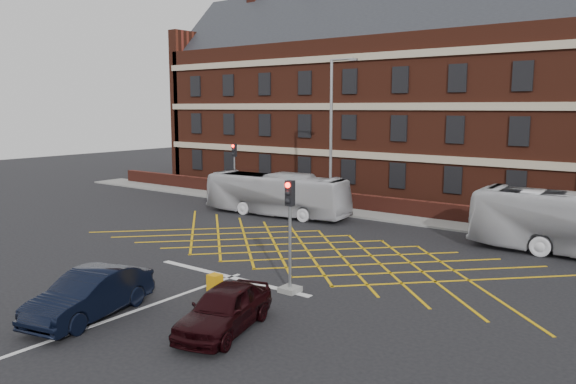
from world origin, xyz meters
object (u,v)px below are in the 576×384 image
Objects in this scene: car_maroon at (224,308)px; utility_cabinet at (215,286)px; bus_left at (276,194)px; street_lamp at (331,164)px; traffic_light_far at (235,178)px; car_navy at (90,294)px; direction_signs at (230,181)px; traffic_light_near at (290,247)px.

car_maroon is 3.20m from utility_cabinet.
bus_left is at bearing 119.95° from utility_cabinet.
traffic_light_far is at bearing 171.00° from street_lamp.
car_navy is at bearing -59.53° from traffic_light_far.
utility_cabinet is at bearing 49.98° from car_navy.
bus_left is 1.01× the size of street_lamp.
car_navy is 24.80m from direction_signs.
direction_signs is 2.52× the size of utility_cabinet.
car_navy is 0.49× the size of street_lamp.
traffic_light_far is 4.91× the size of utility_cabinet.
car_maroon is at bearing -82.13° from traffic_light_near.
bus_left is 2.31× the size of traffic_light_near.
bus_left is 19.11m from car_maroon.
bus_left reaches higher than car_navy.
traffic_light_near reaches higher than utility_cabinet.
car_maroon is 4.88× the size of utility_cabinet.
bus_left is 4.24m from street_lamp.
bus_left is at bearing -24.77° from direction_signs.
car_maroon is 25.99m from direction_signs.
traffic_light_near is 1.00× the size of traffic_light_far.
car_navy is 5.47× the size of utility_cabinet.
car_navy is at bearing -58.15° from direction_signs.
car_maroon is 1.00× the size of traffic_light_far.
car_maroon is at bearing -67.90° from street_lamp.
car_maroon is (10.45, -15.99, -0.65)m from bus_left.
street_lamp is (-6.31, 12.77, 1.69)m from traffic_light_near.
direction_signs is 22.84m from utility_cabinet.
car_maroon is at bearing -40.38° from utility_cabinet.
car_navy is at bearing -172.25° from car_maroon.
street_lamp is at bearing 116.30° from traffic_light_near.
utility_cabinet is at bearing -49.71° from traffic_light_far.
traffic_light_near reaches higher than car_maroon.
car_maroon is at bearing -47.74° from direction_signs.
traffic_light_far reaches higher than car_navy.
bus_left is 2.31× the size of traffic_light_far.
traffic_light_near is at bearing 44.44° from car_navy.
car_navy is (6.06, -17.82, -0.59)m from bus_left.
car_navy is at bearing -116.68° from utility_cabinet.
car_navy is 1.12× the size of traffic_light_near.
traffic_light_near is at bearing 49.21° from utility_cabinet.
utility_cabinet is at bearing -73.34° from street_lamp.
traffic_light_far reaches higher than car_maroon.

